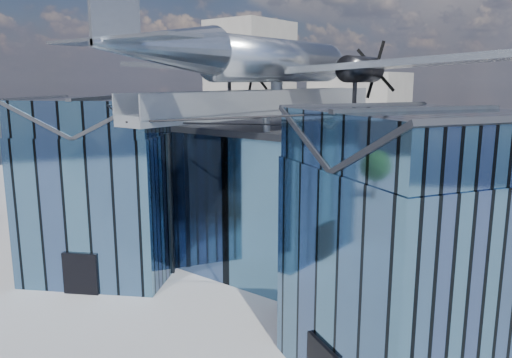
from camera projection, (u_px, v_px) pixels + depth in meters
The scene contains 4 objects.
ground_plane at pixel (235, 306), 28.92m from camera, with size 120.00×120.00×0.00m, color gray.
museum at pixel (292, 195), 32.33m from camera, with size 32.88×24.50×17.60m.
bg_towers at pixel (493, 102), 65.07m from camera, with size 77.00×24.50×26.00m.
tree_side_w at pixel (101, 172), 49.91m from camera, with size 3.79×3.79×5.56m.
Camera 1 is at (17.56, -20.44, 12.89)m, focal length 35.00 mm.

